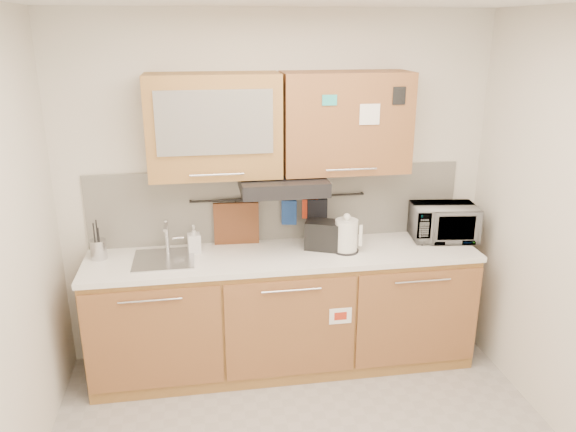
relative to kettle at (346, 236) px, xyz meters
name	(u,v)px	position (x,y,z in m)	size (l,w,h in m)	color
wall_back	(278,191)	(-0.45, 0.35, 0.26)	(3.20, 3.20, 0.00)	silver
base_cabinet	(284,316)	(-0.45, 0.04, -0.63)	(2.80, 0.64, 0.88)	#AD7F3D
countertop	(284,256)	(-0.45, 0.04, -0.14)	(2.82, 0.62, 0.04)	white
backsplash	(278,204)	(-0.45, 0.34, 0.16)	(2.80, 0.02, 0.56)	silver
upper_cabinets	(280,124)	(-0.45, 0.17, 0.79)	(1.82, 0.37, 0.70)	#AD7F3D
range_hood	(283,184)	(-0.45, 0.10, 0.38)	(0.60, 0.46, 0.10)	black
sink	(164,259)	(-1.30, 0.06, -0.11)	(0.42, 0.40, 0.26)	silver
utensil_rail	(279,198)	(-0.45, 0.30, 0.22)	(0.02, 0.02, 1.30)	black
utensil_crock	(98,249)	(-1.75, 0.15, -0.04)	(0.14, 0.14, 0.28)	#B7B8BC
kettle	(346,236)	(0.00, 0.00, 0.00)	(0.22, 0.21, 0.29)	silver
toaster	(325,235)	(-0.14, 0.08, -0.01)	(0.32, 0.26, 0.21)	black
microwave	(443,222)	(0.80, 0.14, 0.02)	(0.48, 0.33, 0.27)	#999999
soap_bottle	(194,239)	(-1.09, 0.17, -0.02)	(0.09, 0.09, 0.20)	#999999
cutting_board	(237,229)	(-0.77, 0.28, 0.00)	(0.33, 0.02, 0.41)	brown
oven_mitt	(289,212)	(-0.37, 0.28, 0.11)	(0.11, 0.03, 0.19)	navy
dark_pouch	(317,214)	(-0.16, 0.28, 0.08)	(0.15, 0.04, 0.24)	black
pot_holder	(310,209)	(-0.21, 0.28, 0.13)	(0.12, 0.02, 0.15)	red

